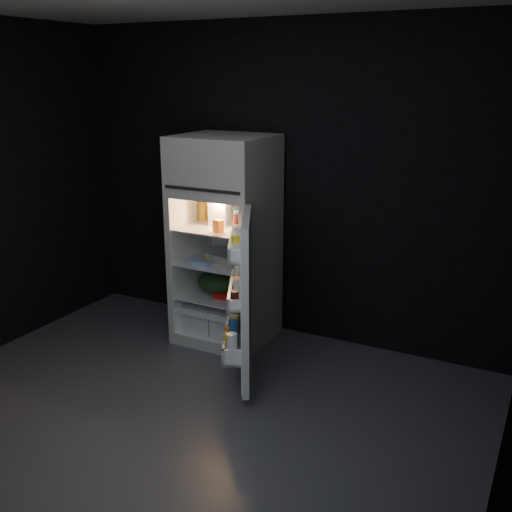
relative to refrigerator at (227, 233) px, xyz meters
The scene contains 17 objects.
floor 1.67m from the refrigerator, 74.54° to the right, with size 4.00×3.40×0.00m, color #4C4C51.
wall_back 0.66m from the refrigerator, 46.09° to the left, with size 4.00×0.00×2.70m, color black.
refrigerator is the anchor object (origin of this frame).
fridge_door 0.94m from the refrigerator, 52.54° to the right, with size 0.50×0.73×1.22m.
milk_jug 0.20m from the refrigerator, 159.85° to the right, with size 0.15×0.15×0.24m, color white.
mayo_jar 0.20m from the refrigerator, 13.37° to the right, with size 0.10×0.10×0.14m, color #1B4B96.
jam_jar 0.22m from the refrigerator, 23.97° to the right, with size 0.09×0.09×0.13m, color black.
amber_bottle 0.34m from the refrigerator, 165.32° to the left, with size 0.09×0.09×0.22m, color orange.
small_carton 0.26m from the refrigerator, 76.07° to the right, with size 0.08×0.06×0.10m, color orange.
egg_carton 0.25m from the refrigerator, 59.80° to the right, with size 0.31×0.12×0.07m, color gray.
pie 0.23m from the refrigerator, 156.00° to the left, with size 0.30×0.30×0.04m, color tan.
flat_package 0.35m from the refrigerator, 110.36° to the right, with size 0.16×0.08×0.04m, color #869FCF.
wrapped_pkg 0.28m from the refrigerator, 37.98° to the left, with size 0.11×0.09×0.05m, color beige.
produce_bag 0.44m from the refrigerator, 129.47° to the right, with size 0.38×0.32×0.20m, color #193815.
yogurt_tray 0.53m from the refrigerator, 56.71° to the right, with size 0.24×0.13×0.05m, color #B00F0F.
small_can_red 0.55m from the refrigerator, 34.41° to the left, with size 0.07×0.07×0.09m, color #B00F0F.
small_can_silver 0.53m from the refrigerator, 30.69° to the left, with size 0.07×0.07×0.09m, color silver.
Camera 1 is at (2.14, -2.94, 2.25)m, focal length 42.00 mm.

